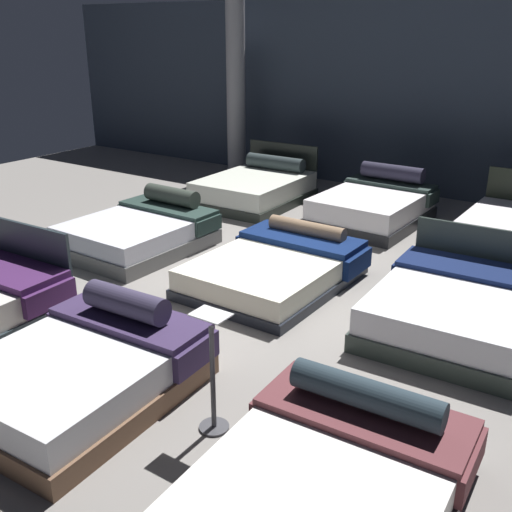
{
  "coord_description": "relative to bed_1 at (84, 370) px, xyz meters",
  "views": [
    {
      "loc": [
        3.59,
        -5.52,
        2.96
      ],
      "look_at": [
        -0.17,
        0.02,
        0.39
      ],
      "focal_mm": 41.79,
      "sensor_mm": 36.0,
      "label": 1
    }
  ],
  "objects": [
    {
      "name": "bed_3",
      "position": [
        -2.21,
        2.91,
        -0.01
      ],
      "size": [
        1.62,
        1.93,
        0.76
      ],
      "rotation": [
        0.0,
        0.0,
        -0.02
      ],
      "color": "#585857",
      "rests_on": "ground_plane"
    },
    {
      "name": "bed_4",
      "position": [
        0.06,
        2.95,
        -0.05
      ],
      "size": [
        1.68,
        2.13,
        0.61
      ],
      "rotation": [
        0.0,
        0.0,
        -0.01
      ],
      "color": "black",
      "rests_on": "ground_plane"
    },
    {
      "name": "showroom_back_wall",
      "position": [
        0.06,
        8.09,
        1.5
      ],
      "size": [
        18.0,
        0.06,
        3.5
      ],
      "primitive_type": "cube",
      "color": "#333D4C",
      "rests_on": "ground_plane"
    },
    {
      "name": "support_pillar",
      "position": [
        -3.79,
        7.44,
        1.5
      ],
      "size": [
        0.39,
        0.39,
        3.5
      ],
      "primitive_type": "cylinder",
      "color": "#99999E",
      "rests_on": "ground_plane"
    },
    {
      "name": "price_sign",
      "position": [
        1.18,
        0.26,
        0.14
      ],
      "size": [
        0.28,
        0.24,
        1.01
      ],
      "color": "#3F3F44",
      "rests_on": "ground_plane"
    },
    {
      "name": "bed_5",
      "position": [
        2.27,
        2.97,
        -0.0
      ],
      "size": [
        1.72,
        2.02,
        0.88
      ],
      "rotation": [
        0.0,
        0.0,
        0.04
      ],
      "color": "#29332E",
      "rests_on": "ground_plane"
    },
    {
      "name": "bed_7",
      "position": [
        0.03,
        5.9,
        0.02
      ],
      "size": [
        1.56,
        1.98,
        0.84
      ],
      "rotation": [
        0.0,
        0.0,
        -0.03
      ],
      "color": "black",
      "rests_on": "ground_plane"
    },
    {
      "name": "ground_plane",
      "position": [
        0.06,
        2.73,
        -0.26
      ],
      "size": [
        18.0,
        18.0,
        0.02
      ],
      "primitive_type": "cube",
      "color": "gray"
    },
    {
      "name": "bed_2",
      "position": [
        2.31,
        0.02,
        -0.05
      ],
      "size": [
        1.63,
        2.07,
        0.66
      ],
      "rotation": [
        0.0,
        0.0,
        0.04
      ],
      "color": "#332D33",
      "rests_on": "ground_plane"
    },
    {
      "name": "bed_1",
      "position": [
        0.0,
        0.0,
        0.0
      ],
      "size": [
        1.62,
        1.98,
        0.78
      ],
      "rotation": [
        0.0,
        0.0,
        0.04
      ],
      "color": "brown",
      "rests_on": "ground_plane"
    },
    {
      "name": "bed_6",
      "position": [
        -2.21,
        5.85,
        0.01
      ],
      "size": [
        1.59,
        2.08,
        0.93
      ],
      "rotation": [
        0.0,
        0.0,
        0.02
      ],
      "color": "black",
      "rests_on": "ground_plane"
    }
  ]
}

